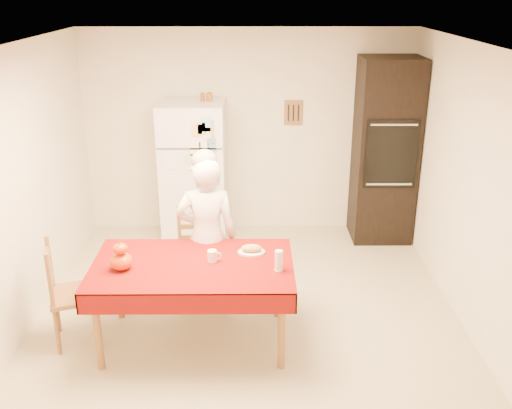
{
  "coord_description": "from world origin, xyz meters",
  "views": [
    {
      "loc": [
        0.05,
        -4.6,
        2.97
      ],
      "look_at": [
        0.08,
        0.2,
        1.1
      ],
      "focal_mm": 40.0,
      "sensor_mm": 36.0,
      "label": 1
    }
  ],
  "objects_px": {
    "dining_table": "(193,271)",
    "refrigerator": "(194,173)",
    "chair_left": "(66,290)",
    "coffee_mug": "(212,256)",
    "wine_glass": "(279,261)",
    "seated_woman": "(207,237)",
    "chair_far": "(198,250)",
    "bread_plate": "(251,252)",
    "pumpkin_lower": "(121,261)",
    "oven_cabinet": "(385,151)"
  },
  "relations": [
    {
      "from": "oven_cabinet",
      "to": "pumpkin_lower",
      "type": "height_order",
      "value": "oven_cabinet"
    },
    {
      "from": "dining_table",
      "to": "bread_plate",
      "type": "bearing_deg",
      "value": 21.75
    },
    {
      "from": "chair_left",
      "to": "seated_woman",
      "type": "height_order",
      "value": "seated_woman"
    },
    {
      "from": "refrigerator",
      "to": "pumpkin_lower",
      "type": "xyz_separation_m",
      "value": [
        -0.38,
        -2.28,
        -0.02
      ]
    },
    {
      "from": "dining_table",
      "to": "bread_plate",
      "type": "relative_size",
      "value": 7.08
    },
    {
      "from": "oven_cabinet",
      "to": "bread_plate",
      "type": "bearing_deg",
      "value": -128.02
    },
    {
      "from": "refrigerator",
      "to": "oven_cabinet",
      "type": "distance_m",
      "value": 2.29
    },
    {
      "from": "wine_glass",
      "to": "bread_plate",
      "type": "xyz_separation_m",
      "value": [
        -0.22,
        0.32,
        -0.08
      ]
    },
    {
      "from": "refrigerator",
      "to": "dining_table",
      "type": "bearing_deg",
      "value": -85.01
    },
    {
      "from": "dining_table",
      "to": "coffee_mug",
      "type": "bearing_deg",
      "value": 15.4
    },
    {
      "from": "refrigerator",
      "to": "chair_left",
      "type": "relative_size",
      "value": 1.79
    },
    {
      "from": "refrigerator",
      "to": "bread_plate",
      "type": "bearing_deg",
      "value": -70.87
    },
    {
      "from": "chair_far",
      "to": "pumpkin_lower",
      "type": "bearing_deg",
      "value": -125.23
    },
    {
      "from": "oven_cabinet",
      "to": "bread_plate",
      "type": "height_order",
      "value": "oven_cabinet"
    },
    {
      "from": "oven_cabinet",
      "to": "dining_table",
      "type": "xyz_separation_m",
      "value": [
        -2.09,
        -2.23,
        -0.41
      ]
    },
    {
      "from": "pumpkin_lower",
      "to": "oven_cabinet",
      "type": "bearing_deg",
      "value": 41.1
    },
    {
      "from": "dining_table",
      "to": "wine_glass",
      "type": "relative_size",
      "value": 9.66
    },
    {
      "from": "chair_left",
      "to": "wine_glass",
      "type": "xyz_separation_m",
      "value": [
        1.82,
        -0.13,
        0.34
      ]
    },
    {
      "from": "wine_glass",
      "to": "seated_woman",
      "type": "bearing_deg",
      "value": 135.51
    },
    {
      "from": "dining_table",
      "to": "chair_left",
      "type": "bearing_deg",
      "value": 179.24
    },
    {
      "from": "wine_glass",
      "to": "bread_plate",
      "type": "height_order",
      "value": "wine_glass"
    },
    {
      "from": "chair_far",
      "to": "pumpkin_lower",
      "type": "height_order",
      "value": "chair_far"
    },
    {
      "from": "coffee_mug",
      "to": "refrigerator",
      "type": "bearing_deg",
      "value": 99.46
    },
    {
      "from": "chair_far",
      "to": "chair_left",
      "type": "bearing_deg",
      "value": -147.67
    },
    {
      "from": "bread_plate",
      "to": "wine_glass",
      "type": "bearing_deg",
      "value": -54.78
    },
    {
      "from": "wine_glass",
      "to": "dining_table",
      "type": "bearing_deg",
      "value": 170.69
    },
    {
      "from": "chair_far",
      "to": "coffee_mug",
      "type": "xyz_separation_m",
      "value": [
        0.2,
        -0.74,
        0.3
      ]
    },
    {
      "from": "seated_woman",
      "to": "coffee_mug",
      "type": "bearing_deg",
      "value": 98.0
    },
    {
      "from": "oven_cabinet",
      "to": "seated_woman",
      "type": "xyz_separation_m",
      "value": [
        -2.0,
        -1.73,
        -0.32
      ]
    },
    {
      "from": "seated_woman",
      "to": "bread_plate",
      "type": "height_order",
      "value": "seated_woman"
    },
    {
      "from": "dining_table",
      "to": "refrigerator",
      "type": "bearing_deg",
      "value": 94.99
    },
    {
      "from": "seated_woman",
      "to": "pumpkin_lower",
      "type": "xyz_separation_m",
      "value": [
        -0.66,
        -0.6,
        0.05
      ]
    },
    {
      "from": "pumpkin_lower",
      "to": "wine_glass",
      "type": "distance_m",
      "value": 1.3
    },
    {
      "from": "oven_cabinet",
      "to": "wine_glass",
      "type": "bearing_deg",
      "value": -120.16
    },
    {
      "from": "dining_table",
      "to": "pumpkin_lower",
      "type": "relative_size",
      "value": 9.01
    },
    {
      "from": "wine_glass",
      "to": "chair_left",
      "type": "bearing_deg",
      "value": 175.83
    },
    {
      "from": "coffee_mug",
      "to": "chair_far",
      "type": "bearing_deg",
      "value": 104.96
    },
    {
      "from": "coffee_mug",
      "to": "bread_plate",
      "type": "xyz_separation_m",
      "value": [
        0.33,
        0.15,
        -0.04
      ]
    },
    {
      "from": "pumpkin_lower",
      "to": "bread_plate",
      "type": "distance_m",
      "value": 1.11
    },
    {
      "from": "bread_plate",
      "to": "coffee_mug",
      "type": "bearing_deg",
      "value": -155.28
    },
    {
      "from": "refrigerator",
      "to": "seated_woman",
      "type": "distance_m",
      "value": 1.7
    },
    {
      "from": "wine_glass",
      "to": "oven_cabinet",
      "type": "bearing_deg",
      "value": 59.84
    },
    {
      "from": "dining_table",
      "to": "chair_far",
      "type": "xyz_separation_m",
      "value": [
        -0.03,
        0.78,
        -0.18
      ]
    },
    {
      "from": "wine_glass",
      "to": "refrigerator",
      "type": "bearing_deg",
      "value": 111.62
    },
    {
      "from": "chair_left",
      "to": "coffee_mug",
      "type": "distance_m",
      "value": 1.3
    },
    {
      "from": "coffee_mug",
      "to": "bread_plate",
      "type": "height_order",
      "value": "coffee_mug"
    },
    {
      "from": "oven_cabinet",
      "to": "wine_glass",
      "type": "relative_size",
      "value": 12.5
    },
    {
      "from": "dining_table",
      "to": "seated_woman",
      "type": "xyz_separation_m",
      "value": [
        0.09,
        0.51,
        0.09
      ]
    },
    {
      "from": "refrigerator",
      "to": "bread_plate",
      "type": "distance_m",
      "value": 2.1
    },
    {
      "from": "coffee_mug",
      "to": "wine_glass",
      "type": "relative_size",
      "value": 0.57
    }
  ]
}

